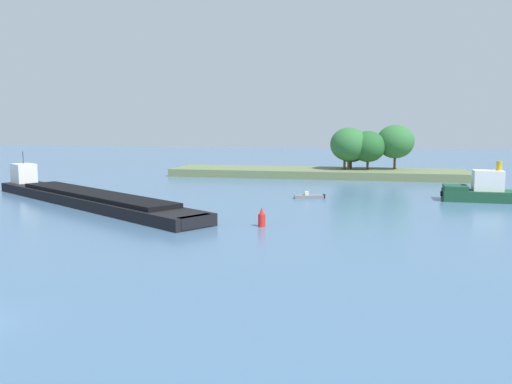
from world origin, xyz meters
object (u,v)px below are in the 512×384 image
(tugboat, at_px, (483,191))
(channel_buoy_red, at_px, (262,218))
(small_motorboat, at_px, (309,196))
(cargo_barge, at_px, (84,197))

(tugboat, relative_size, channel_buoy_red, 5.53)
(tugboat, xyz_separation_m, channel_buoy_red, (-24.26, -22.68, -0.52))
(small_motorboat, distance_m, channel_buoy_red, 20.54)
(small_motorboat, xyz_separation_m, channel_buoy_red, (-2.18, -20.42, 0.56))
(small_motorboat, bearing_deg, tugboat, 5.84)
(small_motorboat, distance_m, tugboat, 22.23)
(cargo_barge, relative_size, tugboat, 3.67)
(tugboat, bearing_deg, channel_buoy_red, -136.93)
(small_motorboat, bearing_deg, channel_buoy_red, -96.08)
(tugboat, bearing_deg, cargo_barge, -164.62)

